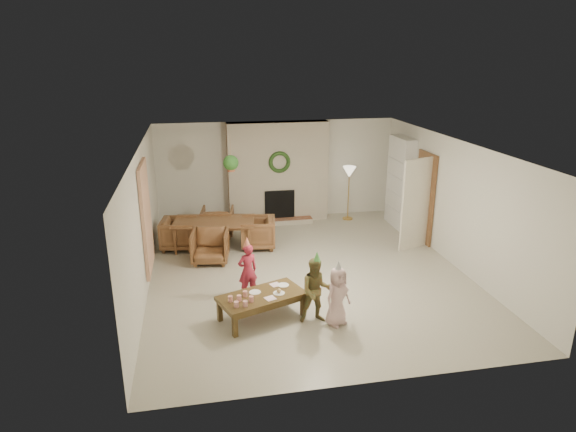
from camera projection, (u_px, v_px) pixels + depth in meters
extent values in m
plane|color=#B7B29E|center=(307.00, 272.00, 9.72)|extent=(7.00, 7.00, 0.00)
plane|color=white|center=(308.00, 146.00, 8.93)|extent=(7.00, 7.00, 0.00)
plane|color=silver|center=(277.00, 170.00, 12.59)|extent=(7.00, 0.00, 7.00)
plane|color=silver|center=(372.00, 297.00, 6.06)|extent=(7.00, 0.00, 7.00)
plane|color=silver|center=(143.00, 221.00, 8.79)|extent=(0.00, 7.00, 7.00)
plane|color=silver|center=(454.00, 203.00, 9.86)|extent=(0.00, 7.00, 7.00)
cube|color=#542516|center=(278.00, 172.00, 12.40)|extent=(2.50, 0.40, 2.50)
cube|color=brown|center=(281.00, 221.00, 12.45)|extent=(1.60, 0.30, 0.12)
cube|color=black|center=(279.00, 205.00, 12.49)|extent=(0.75, 0.12, 0.75)
torus|color=#1D3E17|center=(280.00, 162.00, 12.10)|extent=(0.54, 0.10, 0.54)
cylinder|color=gold|center=(348.00, 218.00, 12.83)|extent=(0.26, 0.26, 0.03)
cylinder|color=gold|center=(348.00, 195.00, 12.63)|extent=(0.03, 0.03, 1.24)
cone|color=beige|center=(349.00, 172.00, 12.44)|extent=(0.33, 0.33, 0.28)
cube|color=white|center=(400.00, 182.00, 12.02)|extent=(0.30, 1.00, 2.20)
cube|color=white|center=(398.00, 208.00, 12.22)|extent=(0.30, 0.92, 0.03)
cube|color=white|center=(399.00, 192.00, 12.10)|extent=(0.30, 0.92, 0.03)
cube|color=white|center=(400.00, 176.00, 11.97)|extent=(0.30, 0.92, 0.03)
cube|color=white|center=(401.00, 160.00, 11.85)|extent=(0.30, 0.92, 0.03)
cube|color=#B3212B|center=(400.00, 204.00, 12.04)|extent=(0.20, 0.40, 0.24)
cube|color=#26448C|center=(398.00, 186.00, 12.10)|extent=(0.20, 0.44, 0.24)
cube|color=#C47A2A|center=(401.00, 172.00, 11.84)|extent=(0.20, 0.36, 0.22)
cube|color=brown|center=(425.00, 198.00, 11.04)|extent=(0.05, 0.86, 2.04)
cube|color=beige|center=(416.00, 204.00, 10.63)|extent=(0.77, 0.32, 2.00)
cube|color=beige|center=(146.00, 218.00, 8.99)|extent=(0.06, 1.20, 2.00)
imported|color=brown|center=(214.00, 235.00, 10.84)|extent=(1.87, 1.23, 0.61)
imported|color=brown|center=(210.00, 246.00, 10.11)|extent=(0.83, 0.85, 0.68)
imported|color=brown|center=(218.00, 222.00, 11.56)|extent=(0.83, 0.85, 0.68)
imported|color=brown|center=(179.00, 234.00, 10.81)|extent=(0.85, 0.83, 0.68)
imported|color=brown|center=(258.00, 233.00, 10.87)|extent=(0.85, 0.83, 0.68)
cylinder|color=tan|center=(230.00, 152.00, 10.21)|extent=(0.01, 0.01, 0.70)
cylinder|color=brown|center=(231.00, 168.00, 10.32)|extent=(0.16, 0.16, 0.12)
sphere|color=#20511B|center=(231.00, 163.00, 10.28)|extent=(0.32, 0.32, 0.32)
cube|color=#4E3A1A|center=(262.00, 296.00, 7.93)|extent=(1.51, 1.12, 0.06)
cube|color=#4E3A1A|center=(262.00, 300.00, 7.95)|extent=(1.38, 0.99, 0.08)
cube|color=#4E3A1A|center=(235.00, 326.00, 7.46)|extent=(0.09, 0.09, 0.36)
cube|color=#4E3A1A|center=(303.00, 305.00, 8.08)|extent=(0.09, 0.09, 0.36)
cube|color=#4E3A1A|center=(220.00, 311.00, 7.91)|extent=(0.09, 0.09, 0.36)
cube|color=#4E3A1A|center=(285.00, 292.00, 8.52)|extent=(0.09, 0.09, 0.36)
cylinder|color=white|center=(236.00, 304.00, 7.51)|extent=(0.09, 0.09, 0.09)
cylinder|color=white|center=(230.00, 299.00, 7.68)|extent=(0.09, 0.09, 0.09)
cylinder|color=white|center=(245.00, 304.00, 7.53)|extent=(0.09, 0.09, 0.09)
cylinder|color=white|center=(239.00, 298.00, 7.70)|extent=(0.09, 0.09, 0.09)
cylinder|color=white|center=(251.00, 299.00, 7.68)|extent=(0.09, 0.09, 0.09)
cylinder|color=white|center=(245.00, 294.00, 7.84)|extent=(0.09, 0.09, 0.09)
cylinder|color=white|center=(255.00, 292.00, 7.99)|extent=(0.24, 0.24, 0.01)
cylinder|color=white|center=(279.00, 293.00, 7.96)|extent=(0.24, 0.24, 0.01)
cylinder|color=white|center=(283.00, 285.00, 8.23)|extent=(0.24, 0.24, 0.01)
sphere|color=tan|center=(279.00, 291.00, 7.95)|extent=(0.09, 0.09, 0.07)
cube|color=#F8B6D3|center=(270.00, 298.00, 7.79)|extent=(0.20, 0.20, 0.01)
cube|color=#F8B6D3|center=(275.00, 285.00, 8.25)|extent=(0.20, 0.20, 0.01)
imported|color=#A42337|center=(248.00, 271.00, 8.61)|extent=(0.41, 0.33, 0.98)
cone|color=gold|center=(247.00, 242.00, 8.44)|extent=(0.14, 0.14, 0.19)
imported|color=brown|center=(316.00, 291.00, 7.78)|extent=(0.55, 0.44, 1.08)
cone|color=#55B64E|center=(317.00, 257.00, 7.60)|extent=(0.17, 0.17, 0.18)
imported|color=beige|center=(337.00, 296.00, 7.72)|extent=(0.56, 0.50, 0.96)
cone|color=silver|center=(339.00, 266.00, 7.56)|extent=(0.16, 0.16, 0.17)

